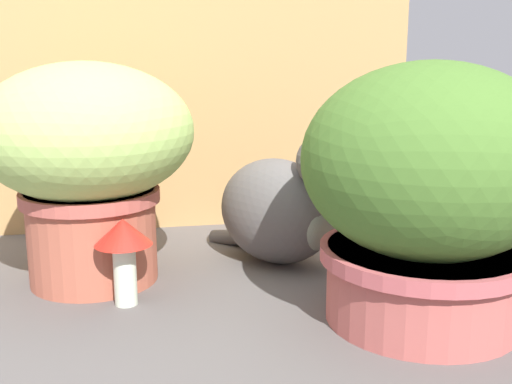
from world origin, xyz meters
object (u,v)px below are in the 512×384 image
grass_planter (88,155)px  mushroom_ornament_red (124,244)px  cat (283,207)px  leafy_planter (428,188)px

grass_planter → mushroom_ornament_red: grass_planter is taller
mushroom_ornament_red → cat: bearing=26.8°
grass_planter → mushroom_ornament_red: (0.06, -0.13, -0.13)m
mushroom_ornament_red → grass_planter: bearing=114.6°
cat → mushroom_ornament_red: bearing=-153.2°
grass_planter → leafy_planter: size_ratio=0.99×
leafy_planter → mushroom_ornament_red: (-0.48, 0.16, -0.11)m
cat → mushroom_ornament_red: (-0.32, -0.16, -0.01)m
leafy_planter → cat: bearing=116.5°
cat → mushroom_ornament_red: size_ratio=2.28×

